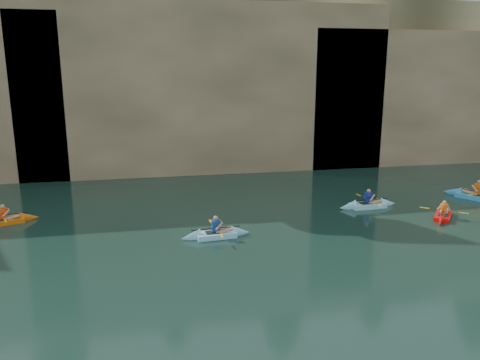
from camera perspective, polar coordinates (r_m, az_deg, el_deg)
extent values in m
cube|color=tan|center=(38.69, -8.37, 11.99)|extent=(70.00, 16.00, 12.00)
cube|color=tan|center=(31.53, -3.80, 11.28)|extent=(24.00, 2.40, 11.40)
cube|color=tan|center=(39.64, 26.63, 9.21)|extent=(26.00, 2.40, 9.84)
cube|color=black|center=(31.04, -14.56, 3.23)|extent=(3.50, 1.00, 3.20)
cube|color=black|center=(33.28, 10.29, 5.24)|extent=(5.00, 1.00, 4.50)
cube|color=#DB5E0D|center=(23.74, -26.81, -4.50)|extent=(2.40, 1.44, 0.25)
cone|color=#DB5E0D|center=(23.83, -24.23, -4.17)|extent=(0.99, 0.91, 0.68)
cube|color=black|center=(23.71, -27.19, -4.32)|extent=(0.66, 0.59, 0.04)
cube|color=#DE4612|center=(23.65, -26.90, -3.67)|extent=(0.36, 0.29, 0.46)
sphere|color=tan|center=(23.56, -26.98, -2.90)|extent=(0.19, 0.19, 0.19)
cylinder|color=black|center=(23.67, -26.87, -3.88)|extent=(1.92, 0.71, 0.04)
cube|color=yellow|center=(24.55, -27.05, -3.33)|extent=(0.22, 0.42, 0.02)
cube|color=yellow|center=(22.80, -26.68, -4.48)|extent=(0.22, 0.42, 0.02)
cube|color=#98DCFF|center=(19.58, -2.96, -6.63)|extent=(2.32, 0.92, 0.26)
cone|color=#98DCFF|center=(19.84, 0.06, -6.34)|extent=(0.86, 0.77, 0.70)
cone|color=#98DCFF|center=(19.37, -6.04, -6.91)|extent=(0.86, 0.77, 0.70)
cube|color=black|center=(19.51, -3.39, -6.40)|extent=(0.59, 0.48, 0.04)
cube|color=navy|center=(19.46, -2.97, -5.61)|extent=(0.34, 0.23, 0.47)
sphere|color=tan|center=(19.35, -2.98, -4.66)|extent=(0.20, 0.20, 0.20)
cylinder|color=black|center=(19.49, -2.97, -5.89)|extent=(2.07, 0.21, 0.04)
cube|color=yellow|center=(20.35, -3.60, -5.06)|extent=(0.12, 0.43, 0.02)
cube|color=yellow|center=(18.63, -2.28, -6.80)|extent=(0.12, 0.43, 0.02)
cube|color=red|center=(24.00, 23.53, -4.00)|extent=(1.96, 2.12, 0.23)
cone|color=red|center=(25.00, 23.78, -3.36)|extent=(1.00, 1.01, 0.64)
cone|color=red|center=(23.00, 23.25, -4.70)|extent=(1.00, 1.01, 0.64)
cube|color=black|center=(23.83, 23.51, -3.90)|extent=(0.66, 0.68, 0.04)
cube|color=orange|center=(23.91, 23.60, -3.24)|extent=(0.33, 0.34, 0.43)
sphere|color=tan|center=(23.83, 23.67, -2.52)|extent=(0.18, 0.18, 0.18)
cylinder|color=black|center=(23.93, 23.59, -3.41)|extent=(1.26, 1.46, 0.04)
cube|color=yellow|center=(24.01, 21.58, -3.17)|extent=(0.37, 0.33, 0.02)
cube|color=yellow|center=(23.88, 25.60, -3.65)|extent=(0.37, 0.33, 0.02)
cube|color=#97E8FE|center=(24.53, 15.32, -2.95)|extent=(2.47, 0.92, 0.27)
cone|color=#97E8FE|center=(25.13, 17.56, -2.72)|extent=(0.90, 0.78, 0.72)
cone|color=#97E8FE|center=(23.98, 12.97, -3.19)|extent=(0.90, 0.78, 0.72)
cube|color=black|center=(24.43, 15.03, -2.75)|extent=(0.58, 0.49, 0.04)
cube|color=navy|center=(24.43, 15.37, -2.08)|extent=(0.34, 0.24, 0.48)
sphere|color=tan|center=(24.34, 15.42, -1.29)|extent=(0.20, 0.20, 0.20)
cylinder|color=black|center=(24.46, 15.36, -2.33)|extent=(2.14, 0.18, 0.04)
cube|color=yellow|center=(25.27, 14.24, -1.77)|extent=(0.11, 0.42, 0.02)
cube|color=yellow|center=(23.67, 16.55, -2.94)|extent=(0.11, 0.42, 0.02)
cube|color=#419FDF|center=(28.17, 26.98, -1.83)|extent=(2.21, 2.89, 0.29)
cone|color=#419FDF|center=(28.63, 24.46, -1.35)|extent=(1.21, 1.28, 0.80)
cube|color=#DD5C12|center=(28.08, 27.07, -0.99)|extent=(0.39, 0.43, 0.54)
sphere|color=tan|center=(27.99, 27.15, -0.22)|extent=(0.23, 0.23, 0.23)
cylinder|color=black|center=(28.11, 27.04, -1.27)|extent=(1.26, 2.04, 0.04)
cube|color=yellow|center=(27.11, 26.24, -1.67)|extent=(0.40, 0.29, 0.02)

